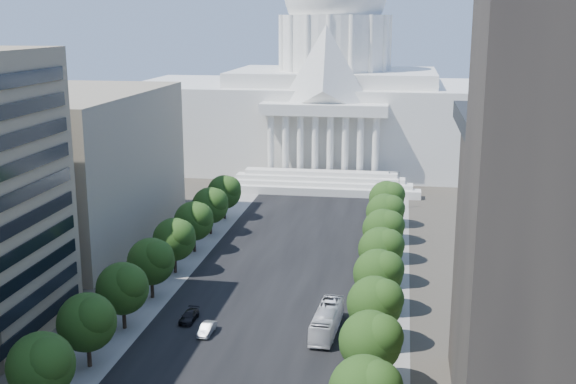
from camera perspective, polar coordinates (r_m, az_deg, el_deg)
The scene contains 27 objects.
road_asphalt at distance 131.64m, azimuth -0.55°, elevation -5.93°, with size 30.00×260.00×0.01m, color black.
sidewalk_left at distance 135.96m, azimuth -8.50°, elevation -5.44°, with size 8.00×260.00×0.02m, color gray.
sidewalk_right at distance 129.98m, azimuth 7.79°, elevation -6.32°, with size 8.00×260.00×0.02m, color gray.
capitol at distance 219.55m, azimuth 3.63°, elevation 7.26°, with size 120.00×56.00×73.00m.
office_block_left_far at distance 151.98m, azimuth -18.05°, elevation 1.91°, with size 38.00×52.00×30.00m, color gray.
tree_l_c at distance 86.78m, azimuth -18.81°, elevation -12.76°, with size 7.79×7.60×9.97m.
tree_l_d at distance 96.49m, azimuth -15.48°, elevation -9.78°, with size 7.79×7.60×9.97m.
tree_l_e at distance 106.67m, azimuth -12.82°, elevation -7.34°, with size 7.79×7.60×9.97m.
tree_l_f at distance 117.19m, azimuth -10.66°, elevation -5.32°, with size 7.79×7.60×9.97m.
tree_l_g at distance 127.98m, azimuth -8.86°, elevation -3.63°, with size 7.79×7.60×9.97m.
tree_l_h at distance 138.96m, azimuth -7.35°, elevation -2.20°, with size 7.79×7.60×9.97m.
tree_l_i at distance 150.10m, azimuth -6.07°, elevation -0.98°, with size 7.79×7.60×9.97m.
tree_l_j at distance 161.36m, azimuth -4.96°, elevation 0.07°, with size 7.79×7.60×9.97m.
tree_r_d at distance 88.48m, azimuth 6.73°, elevation -11.56°, with size 7.79×7.60×9.97m.
tree_r_e at distance 99.48m, azimuth 7.05°, elevation -8.65°, with size 7.79×7.60×9.97m.
tree_r_f at distance 110.69m, azimuth 7.29°, elevation -6.33°, with size 7.79×7.60×9.97m.
tree_r_g at distance 122.05m, azimuth 7.49°, elevation -4.43°, with size 7.79×7.60×9.97m.
tree_r_h at distance 133.52m, azimuth 7.66°, elevation -2.86°, with size 7.79×7.60×9.97m.
tree_r_i at distance 145.08m, azimuth 7.80°, elevation -1.54°, with size 7.79×7.60×9.97m.
tree_r_j at distance 156.70m, azimuth 7.92°, elevation -0.41°, with size 7.79×7.60×9.97m.
streetlight_c at distance 99.87m, azimuth 7.95°, elevation -8.98°, with size 2.61×0.44×9.00m.
streetlight_d at distance 123.36m, azimuth 8.23°, elevation -4.57°, with size 2.61×0.44×9.00m.
streetlight_e at distance 147.34m, azimuth 8.42°, elevation -1.58°, with size 2.61×0.44×9.00m.
streetlight_f at distance 171.62m, azimuth 8.56°, elevation 0.57°, with size 2.61×0.44×9.00m.
car_silver at distance 105.28m, azimuth -6.41°, elevation -10.71°, with size 1.62×4.64×1.53m, color #A5A8AC.
car_dark_b at distance 109.82m, azimuth -7.82°, elevation -9.72°, with size 2.03×4.99×1.45m, color black.
city_bus at distance 104.94m, azimuth 3.08°, elevation -10.10°, with size 3.03×12.94×3.61m, color silver.
Camera 1 is at (20.92, -32.36, 43.80)m, focal length 45.00 mm.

